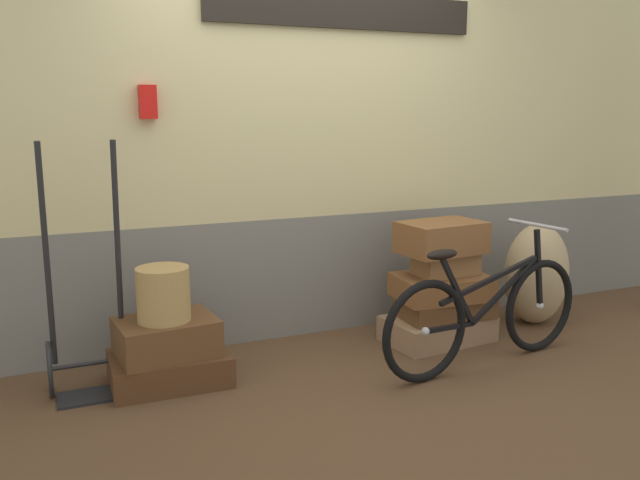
# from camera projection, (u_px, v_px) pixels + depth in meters

# --- Properties ---
(ground) EXTENTS (9.48, 5.20, 0.06)m
(ground) POSITION_uv_depth(u_px,v_px,m) (352.00, 376.00, 4.05)
(ground) COLOR #513823
(station_building) EXTENTS (7.48, 0.74, 2.83)m
(station_building) POSITION_uv_depth(u_px,v_px,m) (301.00, 133.00, 4.54)
(station_building) COLOR slate
(station_building) RESTS_ON ground
(suitcase_0) EXTENTS (0.68, 0.48, 0.18)m
(suitcase_0) POSITION_uv_depth(u_px,v_px,m) (170.00, 368.00, 3.87)
(suitcase_0) COLOR #4C2D19
(suitcase_0) RESTS_ON ground
(suitcase_1) EXTENTS (0.59, 0.46, 0.21)m
(suitcase_1) POSITION_uv_depth(u_px,v_px,m) (167.00, 337.00, 3.82)
(suitcase_1) COLOR brown
(suitcase_1) RESTS_ON suitcase_0
(suitcase_2) EXTENTS (0.76, 0.51, 0.17)m
(suitcase_2) POSITION_uv_depth(u_px,v_px,m) (437.00, 329.00, 4.57)
(suitcase_2) COLOR #937051
(suitcase_2) RESTS_ON ground
(suitcase_3) EXTENTS (0.63, 0.39, 0.13)m
(suitcase_3) POSITION_uv_depth(u_px,v_px,m) (445.00, 307.00, 4.54)
(suitcase_3) COLOR brown
(suitcase_3) RESTS_ON suitcase_2
(suitcase_4) EXTENTS (0.65, 0.48, 0.16)m
(suitcase_4) POSITION_uv_depth(u_px,v_px,m) (442.00, 287.00, 4.52)
(suitcase_4) COLOR brown
(suitcase_4) RESTS_ON suitcase_3
(suitcase_5) EXTENTS (0.41, 0.26, 0.16)m
(suitcase_5) POSITION_uv_depth(u_px,v_px,m) (445.00, 263.00, 4.52)
(suitcase_5) COLOR olive
(suitcase_5) RESTS_ON suitcase_4
(suitcase_6) EXTENTS (0.58, 0.42, 0.21)m
(suitcase_6) POSITION_uv_depth(u_px,v_px,m) (441.00, 237.00, 4.45)
(suitcase_6) COLOR brown
(suitcase_6) RESTS_ON suitcase_5
(wicker_basket) EXTENTS (0.30, 0.30, 0.31)m
(wicker_basket) POSITION_uv_depth(u_px,v_px,m) (163.00, 294.00, 3.75)
(wicker_basket) COLOR #A8844C
(wicker_basket) RESTS_ON suitcase_1
(luggage_trolley) EXTENTS (0.46, 0.38, 1.42)m
(luggage_trolley) POSITION_uv_depth(u_px,v_px,m) (89.00, 338.00, 3.71)
(luggage_trolley) COLOR black
(luggage_trolley) RESTS_ON ground
(burlap_sack) EXTENTS (0.49, 0.42, 0.75)m
(burlap_sack) POSITION_uv_depth(u_px,v_px,m) (536.00, 274.00, 4.90)
(burlap_sack) COLOR tan
(burlap_sack) RESTS_ON ground
(bicycle) EXTENTS (1.59, 0.46, 0.87)m
(bicycle) POSITION_uv_depth(u_px,v_px,m) (486.00, 314.00, 4.08)
(bicycle) COLOR black
(bicycle) RESTS_ON ground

